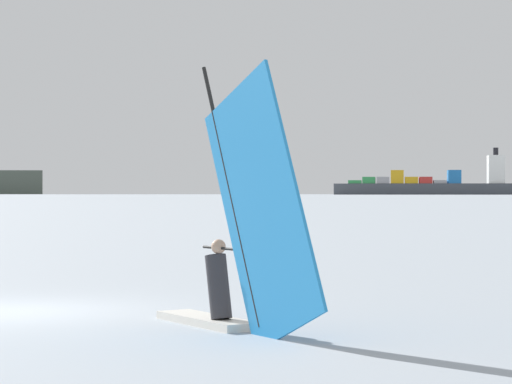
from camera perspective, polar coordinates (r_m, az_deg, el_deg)
ground_plane at (r=19.11m, az=-12.72°, el=-6.05°), size 4000.00×4000.00×0.00m
windsurfer at (r=15.99m, az=-0.93°, el=-3.05°), size 2.91×3.50×4.17m
cargo_ship at (r=868.44m, az=8.99°, el=0.39°), size 141.60×24.42×36.32m
distant_headland at (r=1256.40m, az=3.73°, el=0.40°), size 903.25×620.93×21.72m
small_sailboat at (r=254.66m, az=-0.32°, el=-0.27°), size 8.67×5.39×9.06m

